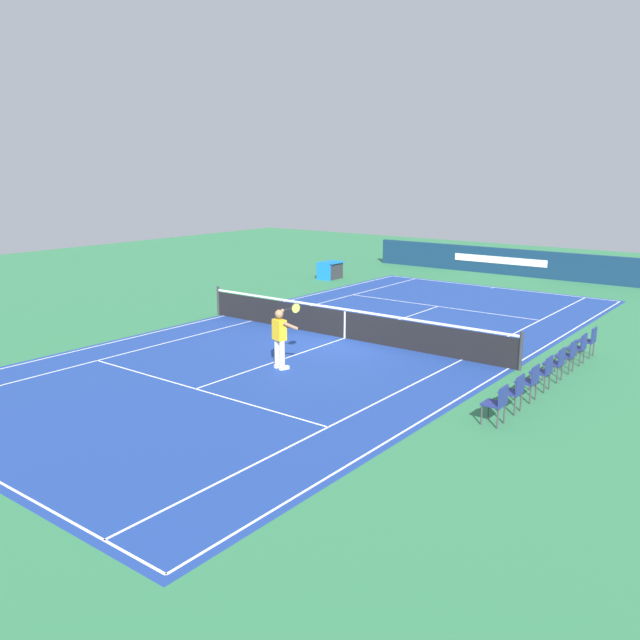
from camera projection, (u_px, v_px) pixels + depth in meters
ground_plane at (345, 338)px, 21.34m from camera, size 60.00×60.00×0.00m
court_slab at (345, 338)px, 21.34m from camera, size 24.20×11.40×0.00m
court_line_markings at (345, 338)px, 21.34m from camera, size 23.85×11.05×0.01m
tennis_net at (345, 323)px, 21.23m from camera, size 0.10×11.70×1.08m
stadium_barrier at (526, 263)px, 33.50m from camera, size 0.26×17.00×1.36m
tennis_player_near at (280, 336)px, 17.87m from camera, size 1.16×0.75×1.70m
tennis_ball at (296, 319)px, 23.85m from camera, size 0.07×0.07×0.07m
spectator_chair_0 at (589, 340)px, 19.09m from camera, size 0.44×0.44×0.88m
spectator_chair_1 at (579, 346)px, 18.36m from camera, size 0.44×0.44×0.88m
spectator_chair_2 at (568, 354)px, 17.62m from camera, size 0.44×0.44×0.88m
spectator_chair_3 at (557, 362)px, 16.89m from camera, size 0.44×0.44×0.88m
spectator_chair_4 at (544, 370)px, 16.15m from camera, size 0.44×0.44×0.88m
spectator_chair_5 at (530, 380)px, 15.42m from camera, size 0.44×0.44×0.88m
spectator_chair_6 at (515, 390)px, 14.69m from camera, size 0.44×0.44×0.88m
spectator_chair_7 at (497, 402)px, 13.95m from camera, size 0.44×0.44×0.88m
equipment_cart_tarped at (330, 270)px, 32.87m from camera, size 1.25×0.84×0.85m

